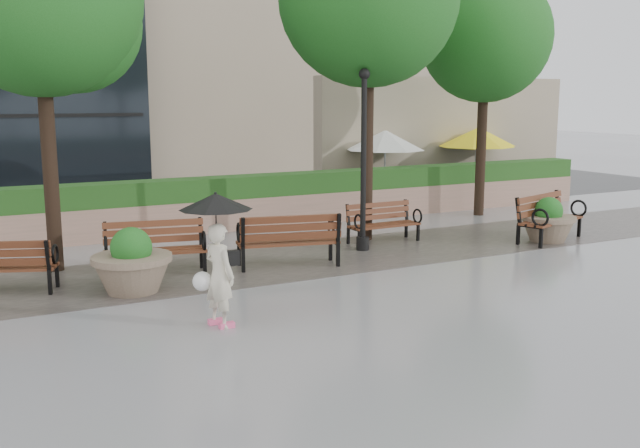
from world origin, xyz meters
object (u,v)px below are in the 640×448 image
bench_1 (156,259)px  planter_right (548,224)px  planter_left (132,267)px  lamppost (363,172)px  bench_3 (383,231)px  bench_0 (3,277)px  bench_4 (549,227)px  bench_2 (288,251)px  pedestrian (218,246)px

bench_1 → planter_right: planter_right is taller
planter_left → lamppost: bearing=11.9°
bench_3 → lamppost: (-0.86, -0.50, 1.46)m
bench_0 → bench_4: bearing=-163.7°
bench_3 → planter_left: size_ratio=1.26×
planter_left → bench_4: bearing=-0.1°
bench_3 → planter_left: bearing=-166.2°
bench_4 → planter_left: (-9.72, 0.02, 0.13)m
bench_0 → planter_left: 2.24m
bench_3 → bench_2: bearing=-159.9°
bench_1 → lamppost: (4.61, 0.06, 1.43)m
bench_2 → lamppost: 2.61m
planter_left → planter_right: 9.63m
bench_3 → pedestrian: bearing=-144.4°
bench_3 → lamppost: size_ratio=0.44×
bench_1 → bench_3: bearing=16.9°
bench_4 → planter_right: 0.13m
lamppost → pedestrian: bearing=-142.5°
bench_0 → planter_right: (11.62, -1.08, 0.13)m
bench_3 → planter_right: (3.47, -1.68, 0.14)m
bench_1 → planter_right: size_ratio=1.58×
bench_1 → lamppost: bearing=11.8°
planter_right → pedestrian: size_ratio=0.64×
planter_right → bench_1: bearing=172.9°
bench_4 → planter_left: planter_left is taller
bench_1 → lamppost: 4.83m
bench_4 → bench_0: bearing=157.2°
bench_2 → planter_left: (-3.20, -0.48, 0.13)m
bench_3 → bench_4: bench_4 is taller
bench_3 → lamppost: lamppost is taller
bench_0 → lamppost: 7.43m
bench_3 → pedestrian: 6.85m
bench_2 → bench_1: bearing=-0.1°
bench_3 → pedestrian: pedestrian is taller
pedestrian → planter_right: bearing=-93.7°
bench_4 → planter_left: size_ratio=1.57×
bench_0 → bench_3: bench_0 is taller
planter_left → planter_right: (9.63, -0.06, -0.04)m
pedestrian → bench_1: bearing=-18.2°
bench_0 → bench_2: bearing=-164.5°
bench_3 → bench_4: (3.56, -1.64, 0.05)m
planter_left → pedestrian: size_ratio=0.70×
bench_0 → bench_1: bench_1 is taller
planter_right → lamppost: 4.68m
bench_2 → planter_left: 3.24m
lamppost → planter_right: bearing=-15.2°
bench_3 → bench_4: size_ratio=0.80×
bench_0 → lamppost: size_ratio=0.48×
bench_4 → lamppost: bearing=147.9°
bench_1 → bench_2: (2.51, -0.58, 0.02)m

